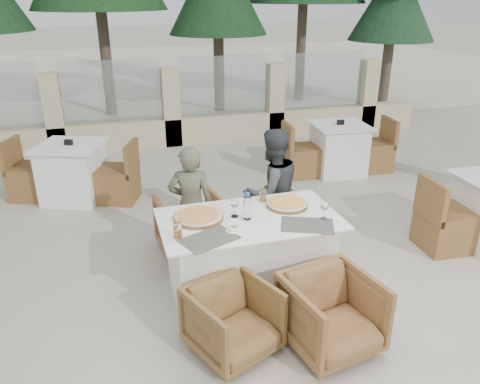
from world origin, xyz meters
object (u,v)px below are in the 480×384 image
object	(u,v)px
beer_glass_left	(178,230)
armchair_near_right	(331,314)
water_bottle	(247,206)
armchair_far_right	(268,226)
bg_table_b	(338,149)
beer_glass_right	(263,195)
wine_glass_corner	(324,210)
bg_table_a	(73,172)
pizza_left	(199,216)
armchair_near_left	(233,320)
armchair_far_left	(192,225)
diner_right	(272,192)
diner_left	(191,206)
pizza_right	(287,204)
wine_glass_centre	(235,207)
dining_table	(249,256)
olive_dish	(234,228)

from	to	relation	value
beer_glass_left	armchair_near_right	size ratio (longest dim) A/B	0.20
water_bottle	armchair_near_right	size ratio (longest dim) A/B	0.37
beer_glass_left	armchair_far_right	distance (m)	1.47
bg_table_b	beer_glass_right	bearing A→B (deg)	-126.64
beer_glass_left	armchair_near_right	bearing A→B (deg)	-34.41
wine_glass_corner	bg_table_a	size ratio (longest dim) A/B	0.11
pizza_left	water_bottle	size ratio (longest dim) A/B	1.74
armchair_near_left	bg_table_a	xyz separation A→B (m)	(-1.27, 3.47, 0.10)
armchair_near_left	beer_glass_left	bearing A→B (deg)	96.61
bg_table_a	bg_table_b	size ratio (longest dim) A/B	1.00
armchair_far_left	water_bottle	bearing A→B (deg)	101.44
diner_right	wine_glass_corner	bearing A→B (deg)	86.26
beer_glass_left	diner_left	bearing A→B (deg)	72.81
pizza_right	wine_glass_centre	bearing A→B (deg)	-172.15
dining_table	beer_glass_left	distance (m)	0.83
pizza_left	diner_right	world-z (taller)	diner_right
olive_dish	diner_left	distance (m)	0.94
beer_glass_right	armchair_far_left	distance (m)	0.98
dining_table	olive_dish	world-z (taller)	olive_dish
olive_dish	bg_table_b	distance (m)	3.80
armchair_near_right	bg_table_b	bearing A→B (deg)	51.74
water_bottle	wine_glass_corner	distance (m)	0.68
wine_glass_centre	armchair_near_right	size ratio (longest dim) A/B	0.27
wine_glass_corner	armchair_near_right	distance (m)	0.92
wine_glass_centre	olive_dish	size ratio (longest dim) A/B	1.67
beer_glass_left	beer_glass_right	size ratio (longest dim) A/B	1.08
water_bottle	bg_table_b	distance (m)	3.57
armchair_near_left	bg_table_a	distance (m)	3.70
armchair_far_right	diner_right	world-z (taller)	diner_right
dining_table	armchair_near_right	xyz separation A→B (m)	(0.39, -0.90, -0.08)
dining_table	diner_left	distance (m)	0.85
armchair_far_left	pizza_left	bearing A→B (deg)	75.53
wine_glass_centre	bg_table_b	distance (m)	3.57
pizza_left	wine_glass_centre	bearing A→B (deg)	-7.77
armchair_near_left	bg_table_b	distance (m)	4.30
armchair_far_left	bg_table_a	bearing A→B (deg)	-64.99
pizza_left	olive_dish	size ratio (longest dim) A/B	4.00
armchair_near_right	diner_right	world-z (taller)	diner_right
water_bottle	armchair_near_left	size ratio (longest dim) A/B	0.41
armchair_far_left	armchair_near_right	distance (m)	1.95
bg_table_a	armchair_near_left	bearing A→B (deg)	-49.09
dining_table	armchair_far_left	xyz separation A→B (m)	(-0.37, 0.90, -0.07)
wine_glass_corner	diner_left	bearing A→B (deg)	138.06
beer_glass_left	pizza_left	bearing A→B (deg)	50.84
armchair_far_right	bg_table_b	bearing A→B (deg)	-156.68
pizza_left	diner_left	distance (m)	0.63
beer_glass_right	armchair_far_left	bearing A→B (deg)	136.15
armchair_far_right	wine_glass_centre	bearing A→B (deg)	24.04
water_bottle	olive_dish	xyz separation A→B (m)	(-0.17, -0.18, -0.10)
pizza_left	armchair_far_left	bearing A→B (deg)	84.86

